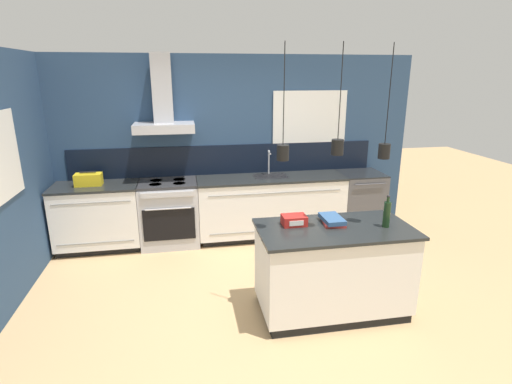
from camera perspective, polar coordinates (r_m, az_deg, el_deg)
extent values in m
plane|color=tan|center=(4.45, -0.91, -15.12)|extent=(16.00, 16.00, 0.00)
cube|color=navy|center=(5.89, -4.27, 6.39)|extent=(5.60, 0.06, 2.60)
cube|color=black|center=(5.89, -4.19, 4.65)|extent=(4.42, 0.02, 0.43)
cube|color=white|center=(6.06, 7.68, 9.64)|extent=(1.12, 0.01, 0.96)
cube|color=black|center=(6.07, 7.66, 9.65)|extent=(1.04, 0.01, 0.88)
cube|color=#B5B5BA|center=(5.56, -12.97, 8.95)|extent=(0.80, 0.46, 0.12)
cube|color=#B5B5BA|center=(5.60, -13.28, 14.23)|extent=(0.26, 0.20, 0.90)
cylinder|color=black|center=(3.54, 4.02, 13.70)|extent=(0.01, 0.01, 0.87)
cylinder|color=black|center=(3.60, 3.85, 5.63)|extent=(0.11, 0.11, 0.14)
sphere|color=#F9D18C|center=(3.60, 3.85, 5.63)|extent=(0.06, 0.06, 0.06)
cylinder|color=black|center=(3.63, 12.00, 13.81)|extent=(0.01, 0.01, 0.83)
cylinder|color=black|center=(3.69, 11.55, 6.29)|extent=(0.11, 0.11, 0.14)
sphere|color=#F9D18C|center=(3.69, 11.55, 6.29)|extent=(0.06, 0.06, 0.06)
cylinder|color=black|center=(3.88, 18.52, 13.04)|extent=(0.01, 0.01, 0.89)
cylinder|color=black|center=(3.93, 17.84, 5.58)|extent=(0.11, 0.11, 0.14)
sphere|color=#F9D18C|center=(3.93, 17.84, 5.58)|extent=(0.06, 0.06, 0.06)
cube|color=navy|center=(4.90, -31.83, 1.82)|extent=(0.06, 3.80, 2.60)
cube|color=white|center=(4.70, -32.42, 4.33)|extent=(0.01, 0.76, 0.88)
cube|color=black|center=(4.71, -32.51, 4.32)|extent=(0.01, 0.68, 0.80)
cube|color=black|center=(6.04, -21.12, -6.92)|extent=(1.07, 0.56, 0.09)
cube|color=white|center=(5.86, -21.61, -3.08)|extent=(1.10, 0.62, 0.79)
cube|color=gray|center=(5.48, -22.50, -1.46)|extent=(0.97, 0.01, 0.01)
cube|color=gray|center=(5.66, -21.89, -6.76)|extent=(0.97, 0.01, 0.01)
cube|color=#232626|center=(5.74, -22.04, 0.78)|extent=(1.13, 0.64, 0.03)
cube|color=black|center=(6.04, 2.04, -5.72)|extent=(2.05, 0.56, 0.09)
cube|color=white|center=(5.86, 2.15, -1.85)|extent=(2.12, 0.62, 0.79)
cube|color=gray|center=(5.49, 2.89, -0.15)|extent=(1.86, 0.01, 0.01)
cube|color=gray|center=(5.67, 2.81, -5.48)|extent=(1.86, 0.01, 0.01)
cube|color=#232626|center=(5.75, 2.19, 2.03)|extent=(2.14, 0.64, 0.03)
cube|color=#262628|center=(5.79, 2.09, 2.26)|extent=(0.48, 0.34, 0.01)
cylinder|color=#B5B5BA|center=(5.87, 1.83, 4.21)|extent=(0.02, 0.02, 0.34)
sphere|color=#B5B5BA|center=(5.84, 1.84, 5.84)|extent=(0.03, 0.03, 0.03)
cylinder|color=#B5B5BA|center=(5.79, 1.97, 5.54)|extent=(0.02, 0.12, 0.02)
cube|color=#B5B5BA|center=(5.76, -12.22, -3.12)|extent=(0.79, 0.62, 0.87)
cube|color=black|center=(5.47, -12.28, -4.57)|extent=(0.68, 0.02, 0.44)
cylinder|color=#B5B5BA|center=(5.37, -12.43, -2.37)|extent=(0.60, 0.02, 0.02)
cube|color=#B5B5BA|center=(5.33, -12.55, -0.38)|extent=(0.68, 0.02, 0.07)
cube|color=#2D2D30|center=(5.62, -12.51, 1.25)|extent=(0.79, 0.60, 0.04)
cylinder|color=black|center=(5.73, -14.07, 1.62)|extent=(0.17, 0.17, 0.00)
cylinder|color=black|center=(5.72, -10.90, 1.79)|extent=(0.17, 0.17, 0.00)
cylinder|color=black|center=(5.52, -14.19, 1.05)|extent=(0.17, 0.17, 0.00)
cylinder|color=black|center=(5.51, -10.90, 1.22)|extent=(0.17, 0.17, 0.00)
cube|color=#4C4C51|center=(6.31, 14.47, -1.42)|extent=(0.63, 0.62, 0.89)
cube|color=black|center=(6.19, 14.77, 2.59)|extent=(0.63, 0.62, 0.02)
cylinder|color=#4C4C51|center=(5.92, 16.05, 1.06)|extent=(0.47, 0.02, 0.02)
cube|color=black|center=(4.34, 10.59, -15.69)|extent=(1.39, 0.72, 0.09)
cube|color=white|center=(4.12, 10.92, -10.51)|extent=(1.45, 0.75, 0.79)
cube|color=#232626|center=(3.95, 11.25, -5.20)|extent=(1.50, 0.80, 0.03)
cylinder|color=#193319|center=(4.05, 18.17, -3.08)|extent=(0.07, 0.07, 0.25)
cylinder|color=#193319|center=(4.00, 18.37, -1.01)|extent=(0.03, 0.03, 0.06)
cylinder|color=#262628|center=(3.99, 18.41, -0.57)|extent=(0.03, 0.03, 0.01)
cube|color=#B2332D|center=(4.05, 10.95, -4.21)|extent=(0.25, 0.33, 0.02)
cube|color=#335684|center=(4.03, 10.81, -3.78)|extent=(0.19, 0.31, 0.04)
cube|color=red|center=(3.94, 5.46, -4.02)|extent=(0.23, 0.17, 0.10)
cube|color=white|center=(3.86, 5.81, -4.47)|extent=(0.14, 0.01, 0.05)
cube|color=gold|center=(5.73, -22.81, 1.66)|extent=(0.34, 0.18, 0.16)
cylinder|color=black|center=(5.71, -22.92, 2.62)|extent=(0.20, 0.02, 0.02)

